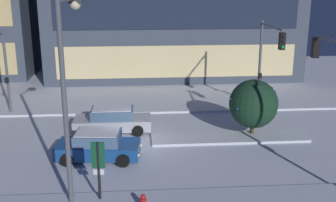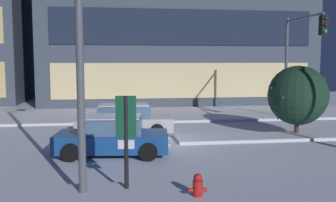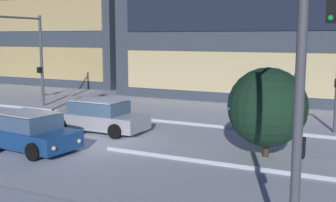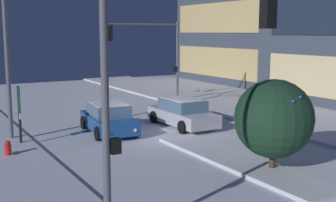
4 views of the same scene
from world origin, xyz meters
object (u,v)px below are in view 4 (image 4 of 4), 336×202
traffic_light_corner_near_right (179,56)px  fire_hydrant (8,150)px  car_far (183,113)px  traffic_light_corner_far_left (150,47)px  street_lamp_arched (20,24)px  decorated_tree_median (274,119)px  parking_info_sign (19,108)px  car_near (109,119)px

traffic_light_corner_near_right → fire_hydrant: size_ratio=8.75×
car_far → traffic_light_corner_far_left: bearing=-13.7°
street_lamp_arched → fire_hydrant: (2.83, -1.31, -4.99)m
decorated_tree_median → traffic_light_corner_near_right: bearing=-67.2°
car_far → parking_info_sign: size_ratio=1.78×
traffic_light_corner_far_left → decorated_tree_median: traffic_light_corner_far_left is taller
car_near → parking_info_sign: parking_info_sign is taller
fire_hydrant → car_far: bearing=100.1°
street_lamp_arched → parking_info_sign: size_ratio=3.13×
decorated_tree_median → street_lamp_arched: bearing=-144.8°
traffic_light_corner_far_left → decorated_tree_median: (15.33, -3.13, -2.06)m
car_far → traffic_light_corner_far_left: (-7.12, 1.81, 3.29)m
decorated_tree_median → traffic_light_corner_far_left: bearing=168.4°
fire_hydrant → parking_info_sign: (-1.78, 0.87, 1.33)m
car_far → traffic_light_corner_near_right: traffic_light_corner_near_right is taller
parking_info_sign → street_lamp_arched: bearing=71.4°
street_lamp_arched → decorated_tree_median: size_ratio=2.47×
car_far → traffic_light_corner_far_left: size_ratio=0.82×
car_far → fire_hydrant: (1.65, -9.26, -0.36)m
car_near → traffic_light_corner_near_right: (11.01, -2.68, 3.70)m
car_far → street_lamp_arched: (-1.17, -7.94, 4.63)m
traffic_light_corner_far_left → decorated_tree_median: bearing=78.4°
traffic_light_corner_near_right → street_lamp_arched: size_ratio=0.77×
traffic_light_corner_far_left → car_near: bearing=48.5°
street_lamp_arched → traffic_light_corner_far_left: bearing=39.9°
street_lamp_arched → car_far: bearing=0.2°
street_lamp_arched → parking_info_sign: (1.05, -0.44, -3.66)m
decorated_tree_median → fire_hydrant: bearing=-129.6°
traffic_light_corner_far_left → parking_info_sign: bearing=34.4°
traffic_light_corner_near_right → car_near: bearing=76.3°
decorated_tree_median → car_near: bearing=-162.9°
car_near → parking_info_sign: bearing=-78.8°
car_near → car_far: (0.53, 4.01, 0.00)m
parking_info_sign → decorated_tree_median: bearing=-45.4°
car_near → traffic_light_corner_near_right: traffic_light_corner_near_right is taller
parking_info_sign → car_far: bearing=3.5°
traffic_light_corner_near_right → fire_hydrant: (-8.82, -2.56, -4.06)m
traffic_light_corner_far_left → traffic_light_corner_near_right: 19.55m
traffic_light_corner_near_right → parking_info_sign: 11.08m
car_far → fire_hydrant: bearing=100.7°
traffic_light_corner_near_right → decorated_tree_median: 6.33m
traffic_light_corner_far_left → fire_hydrant: 14.59m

